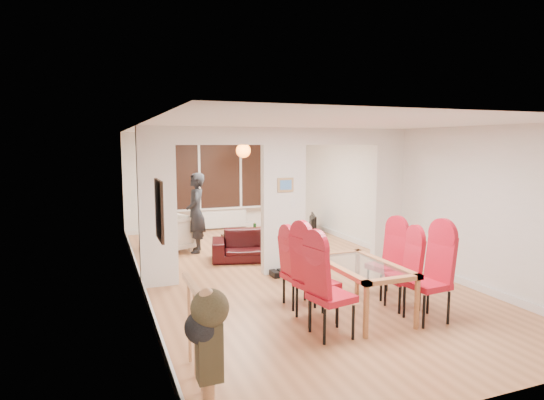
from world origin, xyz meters
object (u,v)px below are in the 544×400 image
dining_chair_lc (299,270)px  dining_chair_rb (403,273)px  dining_chair_ra (427,277)px  coffee_table (246,240)px  bowl (249,232)px  dining_table (361,289)px  dining_chair_rc (385,262)px  bottle (255,229)px  dining_chair_la (332,290)px  television (310,224)px  armchair (168,234)px  person (196,213)px  sofa (263,245)px  dining_chair_lb (317,277)px

dining_chair_lc → dining_chair_rb: size_ratio=1.01×
dining_chair_ra → dining_chair_rb: bearing=84.2°
coffee_table → bowl: (0.11, 0.09, 0.15)m
dining_chair_lc → dining_chair_ra: 1.73m
dining_table → dining_chair_rc: 0.90m
dining_table → dining_chair_lc: dining_chair_lc is taller
dining_chair_rc → bottle: 4.14m
coffee_table → bowl: 0.21m
dining_chair_la → bottle: bearing=70.1°
television → coffee_table: (-1.95, -0.62, -0.13)m
armchair → person: person is taller
dining_chair_la → dining_chair_rc: size_ratio=1.08×
dining_chair_la → armchair: (-1.20, 5.09, -0.18)m
dining_chair_lc → dining_chair_rc: 1.39m
bottle → sofa: bearing=-101.8°
person → bowl: size_ratio=7.20×
television → coffee_table: bearing=127.6°
dining_chair_rb → bowl: size_ratio=4.36×
dining_chair_ra → dining_chair_rc: bearing=80.6°
dining_chair_ra → dining_table: bearing=135.3°
dining_chair_lc → bowl: size_ratio=4.41×
coffee_table → bottle: size_ratio=3.79×
dining_chair_ra → person: 5.29m
person → television: person is taller
dining_chair_ra → dining_chair_rc: size_ratio=1.10×
dining_chair_lb → sofa: (0.44, 3.26, -0.29)m
dining_chair_lc → coffee_table: 4.11m
dining_chair_la → dining_chair_rc: dining_chair_la is taller
dining_chair_la → bottle: size_ratio=4.23×
dining_chair_la → sofa: dining_chair_la is taller
dining_chair_ra → sofa: (-0.90, 3.79, -0.29)m
dining_table → dining_chair_ra: dining_chair_ra is taller
sofa → television: (2.03, 2.01, -0.04)m
dining_chair_lc → armchair: bearing=101.6°
dining_chair_la → television: (2.51, 5.76, -0.33)m
armchair → dining_chair_rc: bearing=11.0°
armchair → bowl: 1.89m
dining_table → dining_chair_la: dining_chair_la is taller
dining_chair_ra → bottle: bearing=91.2°
dining_table → coffee_table: 4.66m
dining_chair_la → dining_chair_lc: dining_chair_la is taller
dining_table → dining_chair_rb: 0.68m
dining_chair_ra → dining_chair_rb: size_ratio=1.14×
dining_chair_lc → sofa: (0.42, 2.67, -0.23)m
dining_table → television: bearing=71.3°
dining_chair_la → person: size_ratio=0.68×
television → coffee_table: 2.05m
television → dining_chair_ra: bearing=-170.9°
dining_chair_lb → dining_table: bearing=-12.3°
dining_chair_rb → dining_chair_rc: size_ratio=0.96×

